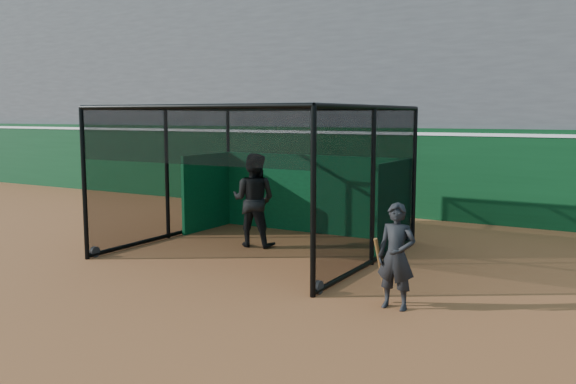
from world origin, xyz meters
The scene contains 6 objects.
ground centered at (0.00, 0.00, 0.00)m, with size 120.00×120.00×0.00m, color brown.
outfield_wall centered at (0.00, 8.50, 1.29)m, with size 50.00×0.50×2.50m.
grandstand centered at (0.00, 12.27, 4.48)m, with size 50.00×7.85×8.95m.
batting_cage centered at (-0.23, 2.75, 1.50)m, with size 5.18×4.94×3.00m.
batter centered at (-0.57, 3.03, 1.02)m, with size 0.99×0.77×2.04m, color black.
on_deck_player centered at (3.64, 0.43, 0.79)m, with size 0.62×0.43×1.58m.
Camera 1 is at (6.66, -7.97, 2.86)m, focal length 38.00 mm.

